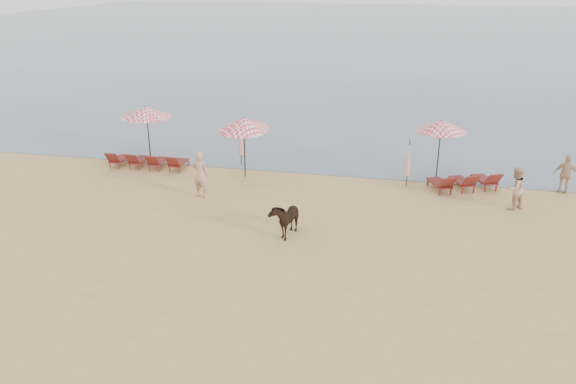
% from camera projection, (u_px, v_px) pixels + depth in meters
% --- Properties ---
extents(ground, '(120.00, 120.00, 0.00)m').
position_uv_depth(ground, '(249.00, 295.00, 15.28)').
color(ground, tan).
rests_on(ground, ground).
extents(sea, '(160.00, 140.00, 0.06)m').
position_uv_depth(sea, '(388.00, 28.00, 88.06)').
color(sea, '#51606B').
rests_on(sea, ground).
extents(lounger_cluster_left, '(3.40, 1.47, 0.54)m').
position_uv_depth(lounger_cluster_left, '(147.00, 160.00, 24.99)').
color(lounger_cluster_left, '#5E1F16').
rests_on(lounger_cluster_left, ground).
extents(lounger_cluster_right, '(2.93, 2.39, 0.56)m').
position_uv_depth(lounger_cluster_right, '(465.00, 181.00, 22.46)').
color(lounger_cluster_right, '#5E1F16').
rests_on(lounger_cluster_right, ground).
extents(umbrella_open_left_a, '(2.27, 2.27, 2.58)m').
position_uv_depth(umbrella_open_left_a, '(146.00, 112.00, 25.30)').
color(umbrella_open_left_a, black).
rests_on(umbrella_open_left_a, ground).
extents(umbrella_open_left_b, '(2.12, 2.16, 2.71)m').
position_uv_depth(umbrella_open_left_b, '(244.00, 124.00, 23.25)').
color(umbrella_open_left_b, black).
rests_on(umbrella_open_left_b, ground).
extents(umbrella_open_right, '(2.07, 2.07, 2.53)m').
position_uv_depth(umbrella_open_right, '(441.00, 126.00, 23.19)').
color(umbrella_open_right, black).
rests_on(umbrella_open_right, ground).
extents(umbrella_closed_left, '(0.26, 0.26, 2.14)m').
position_uv_depth(umbrella_closed_left, '(241.00, 137.00, 25.08)').
color(umbrella_closed_left, black).
rests_on(umbrella_closed_left, ground).
extents(umbrella_closed_right, '(0.24, 0.24, 1.99)m').
position_uv_depth(umbrella_closed_right, '(409.00, 158.00, 22.62)').
color(umbrella_closed_right, black).
rests_on(umbrella_closed_right, ground).
extents(cow, '(0.92, 1.54, 1.22)m').
position_uv_depth(cow, '(285.00, 217.00, 18.61)').
color(cow, black).
rests_on(cow, ground).
extents(beachgoer_left, '(0.74, 0.54, 1.86)m').
position_uv_depth(beachgoer_left, '(201.00, 174.00, 21.62)').
color(beachgoer_left, tan).
rests_on(beachgoer_left, ground).
extents(beachgoer_right_a, '(1.00, 0.98, 1.62)m').
position_uv_depth(beachgoer_right_a, '(515.00, 188.00, 20.56)').
color(beachgoer_right_a, tan).
rests_on(beachgoer_right_a, ground).
extents(beachgoer_right_b, '(0.99, 0.59, 1.58)m').
position_uv_depth(beachgoer_right_b, '(566.00, 174.00, 22.04)').
color(beachgoer_right_b, tan).
rests_on(beachgoer_right_b, ground).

